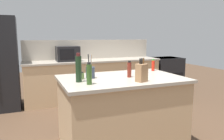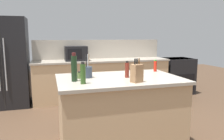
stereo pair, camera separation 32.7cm
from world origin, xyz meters
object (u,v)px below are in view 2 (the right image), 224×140
object	(u,v)px
range_oven	(177,75)
olive_oil_bottle	(83,74)
knife_block	(137,73)
refrigerator	(5,63)
utensil_crock	(88,72)
spice_jar_oregano	(79,75)
hot_sauce_bottle	(155,66)
vinegar_bottle	(127,70)
microwave	(76,53)
wine_bottle	(74,68)

from	to	relation	value
range_oven	olive_oil_bottle	world-z (taller)	olive_oil_bottle
range_oven	knife_block	distance (m)	3.42
refrigerator	utensil_crock	distance (m)	2.55
range_oven	spice_jar_oregano	distance (m)	3.58
olive_oil_bottle	hot_sauce_bottle	xyz separation A→B (m)	(1.23, 0.58, -0.03)
refrigerator	vinegar_bottle	world-z (taller)	refrigerator
microwave	hot_sauce_bottle	distance (m)	2.14
vinegar_bottle	refrigerator	bearing A→B (deg)	129.77
olive_oil_bottle	spice_jar_oregano	distance (m)	0.35
refrigerator	microwave	xyz separation A→B (m)	(1.48, -0.05, 0.17)
vinegar_bottle	hot_sauce_bottle	distance (m)	0.69
utensil_crock	vinegar_bottle	size ratio (longest dim) A/B	1.42
range_oven	spice_jar_oregano	bearing A→B (deg)	-143.28
range_oven	wine_bottle	xyz separation A→B (m)	(-2.92, -2.27, 0.64)
range_oven	microwave	bearing A→B (deg)	180.00
knife_block	spice_jar_oregano	xyz separation A→B (m)	(-0.64, 0.43, -0.07)
knife_block	olive_oil_bottle	distance (m)	0.64
microwave	wine_bottle	bearing A→B (deg)	-97.30
microwave	olive_oil_bottle	world-z (taller)	microwave
olive_oil_bottle	hot_sauce_bottle	world-z (taller)	olive_oil_bottle
utensil_crock	spice_jar_oregano	distance (m)	0.13
wine_bottle	hot_sauce_bottle	world-z (taller)	wine_bottle
hot_sauce_bottle	utensil_crock	bearing A→B (deg)	-168.96
spice_jar_oregano	wine_bottle	bearing A→B (deg)	-117.56
utensil_crock	range_oven	bearing A→B (deg)	37.56
knife_block	vinegar_bottle	size ratio (longest dim) A/B	1.29
refrigerator	spice_jar_oregano	size ratio (longest dim) A/B	19.61
olive_oil_bottle	refrigerator	bearing A→B (deg)	116.78
range_oven	hot_sauce_bottle	world-z (taller)	hot_sauce_bottle
range_oven	olive_oil_bottle	size ratio (longest dim) A/B	3.53
utensil_crock	wine_bottle	world-z (taller)	wine_bottle
microwave	hot_sauce_bottle	xyz separation A→B (m)	(1.02, -1.88, -0.08)
wine_bottle	vinegar_bottle	size ratio (longest dim) A/B	1.58
range_oven	microwave	xyz separation A→B (m)	(-2.63, 0.00, 0.64)
hot_sauce_bottle	refrigerator	bearing A→B (deg)	142.31
olive_oil_bottle	vinegar_bottle	size ratio (longest dim) A/B	1.16
spice_jar_oregano	utensil_crock	bearing A→B (deg)	12.03
utensil_crock	wine_bottle	xyz separation A→B (m)	(-0.20, -0.18, 0.08)
microwave	range_oven	bearing A→B (deg)	-0.00
refrigerator	microwave	size ratio (longest dim) A/B	3.80
knife_block	utensil_crock	bearing A→B (deg)	118.68
range_oven	microwave	world-z (taller)	microwave
microwave	olive_oil_bottle	bearing A→B (deg)	-94.89
range_oven	knife_block	world-z (taller)	knife_block
refrigerator	wine_bottle	size ratio (longest dim) A/B	5.29
microwave	vinegar_bottle	size ratio (longest dim) A/B	2.20
wine_bottle	microwave	bearing A→B (deg)	82.70
microwave	refrigerator	bearing A→B (deg)	178.01
knife_block	spice_jar_oregano	size ratio (longest dim) A/B	3.03
wine_bottle	vinegar_bottle	xyz separation A→B (m)	(0.71, 0.05, -0.06)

